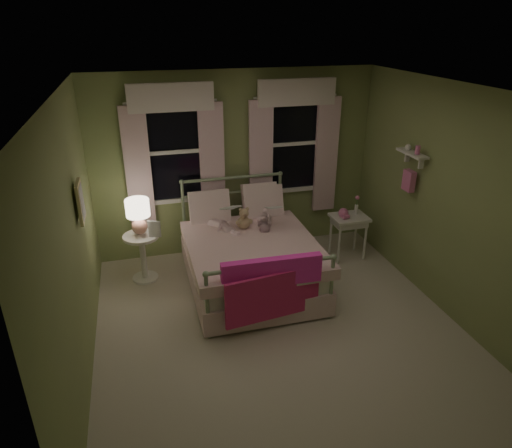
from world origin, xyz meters
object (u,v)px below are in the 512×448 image
object	(u,v)px
child_right	(261,203)
teddy_bear	(244,220)
bed	(250,257)
nightstand_left	(142,251)
nightstand_right	(349,223)
table_lamp	(138,213)
child_left	(220,205)

from	to	relation	value
child_right	teddy_bear	size ratio (longest dim) A/B	2.39
bed	nightstand_left	bearing A→B (deg)	160.81
bed	nightstand_right	world-z (taller)	bed
bed	nightstand_right	size ratio (longest dim) A/B	3.18
table_lamp	nightstand_right	size ratio (longest dim) A/B	0.73
child_right	nightstand_left	xyz separation A→B (m)	(-1.61, 0.03, -0.51)
child_right	nightstand_right	xyz separation A→B (m)	(1.27, -0.11, -0.38)
bed	nightstand_left	distance (m)	1.41
bed	child_right	size ratio (longest dim) A/B	2.79
bed	nightstand_left	world-z (taller)	bed
child_left	child_right	xyz separation A→B (m)	(0.56, 0.00, -0.03)
nightstand_right	bed	bearing A→B (deg)	-168.13
table_lamp	nightstand_left	bearing A→B (deg)	90.00
nightstand_left	table_lamp	bearing A→B (deg)	-90.00
child_left	nightstand_left	world-z (taller)	child_left
child_left	nightstand_right	distance (m)	1.88
child_left	child_right	world-z (taller)	child_left
child_left	nightstand_left	distance (m)	1.18
child_left	teddy_bear	distance (m)	0.36
nightstand_right	child_left	bearing A→B (deg)	176.60
nightstand_left	table_lamp	size ratio (longest dim) A/B	1.38
teddy_bear	table_lamp	bearing A→B (deg)	171.89
child_right	table_lamp	bearing A→B (deg)	9.38
table_lamp	child_right	bearing A→B (deg)	-1.09
child_left	table_lamp	size ratio (longest dim) A/B	1.68
teddy_bear	nightstand_left	xyz separation A→B (m)	(-1.33, 0.19, -0.37)
child_right	teddy_bear	xyz separation A→B (m)	(-0.28, -0.16, -0.14)
teddy_bear	nightstand_right	size ratio (longest dim) A/B	0.48
child_right	nightstand_left	world-z (taller)	child_right
bed	child_left	bearing A→B (deg)	123.42
teddy_bear	bed	bearing A→B (deg)	-88.85
nightstand_left	nightstand_right	world-z (taller)	same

